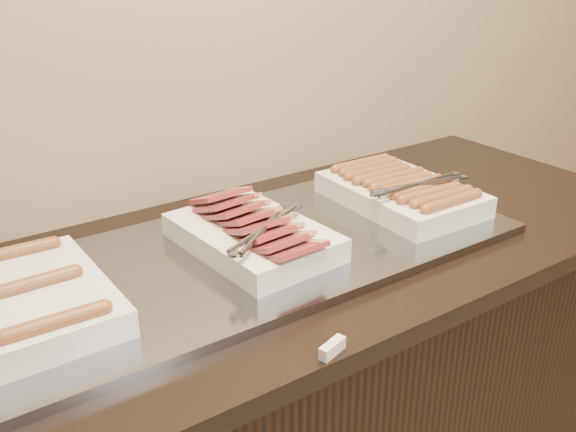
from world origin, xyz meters
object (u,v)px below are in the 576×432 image
object	(u,v)px
dish_center	(253,234)
dish_right	(402,191)
dish_left	(36,299)
counter	(254,427)
warming_tray	(239,257)

from	to	relation	value
dish_center	dish_right	xyz separation A→B (m)	(0.42, 0.00, 0.00)
dish_center	dish_left	bearing A→B (deg)	175.50
counter	dish_center	world-z (taller)	dish_center
dish_center	dish_right	distance (m)	0.42
counter	dish_center	bearing A→B (deg)	-29.49
counter	dish_center	size ratio (longest dim) A/B	5.60
counter	dish_right	bearing A→B (deg)	-0.48
counter	dish_left	distance (m)	0.65
counter	warming_tray	size ratio (longest dim) A/B	1.72
counter	dish_right	world-z (taller)	dish_right
warming_tray	dish_right	xyz separation A→B (m)	(0.45, -0.00, 0.04)
dish_left	dish_center	size ratio (longest dim) A/B	0.93
warming_tray	dish_right	distance (m)	0.45
dish_left	dish_right	distance (m)	0.85
dish_left	dish_right	world-z (taller)	dish_right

